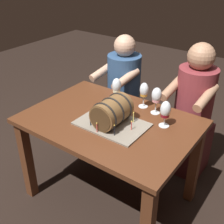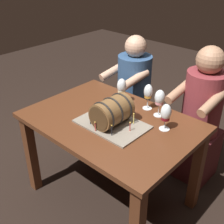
{
  "view_description": "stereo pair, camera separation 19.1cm",
  "coord_description": "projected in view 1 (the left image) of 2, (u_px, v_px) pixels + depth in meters",
  "views": [
    {
      "loc": [
        1.03,
        -1.39,
        1.77
      ],
      "look_at": [
        0.05,
        -0.04,
        0.83
      ],
      "focal_mm": 46.17,
      "sensor_mm": 36.0,
      "label": 1
    },
    {
      "loc": [
        1.18,
        -1.27,
        1.77
      ],
      "look_at": [
        0.05,
        -0.04,
        0.83
      ],
      "focal_mm": 46.17,
      "sensor_mm": 36.0,
      "label": 2
    }
  ],
  "objects": [
    {
      "name": "person_seated_left",
      "position": [
        123.0,
        99.0,
        2.8
      ],
      "size": [
        0.39,
        0.49,
        1.13
      ],
      "color": "#1B2D46",
      "rests_on": "ground"
    },
    {
      "name": "ground_plane",
      "position": [
        110.0,
        195.0,
        2.38
      ],
      "size": [
        8.0,
        8.0,
        0.0
      ],
      "primitive_type": "plane",
      "color": "black"
    },
    {
      "name": "wine_glass_white",
      "position": [
        117.0,
        87.0,
        2.19
      ],
      "size": [
        0.07,
        0.07,
        0.2
      ],
      "color": "white",
      "rests_on": "dining_table"
    },
    {
      "name": "person_seated_right",
      "position": [
        191.0,
        118.0,
        2.43
      ],
      "size": [
        0.37,
        0.46,
        1.17
      ],
      "color": "#4C1B1E",
      "rests_on": "ground"
    },
    {
      "name": "dining_table",
      "position": [
        110.0,
        134.0,
        2.08
      ],
      "size": [
        1.19,
        0.83,
        0.73
      ],
      "color": "#562D19",
      "rests_on": "ground"
    },
    {
      "name": "wine_glass_amber",
      "position": [
        144.0,
        91.0,
        2.12
      ],
      "size": [
        0.07,
        0.07,
        0.2
      ],
      "color": "white",
      "rests_on": "dining_table"
    },
    {
      "name": "wine_glass_red",
      "position": [
        165.0,
        111.0,
        1.89
      ],
      "size": [
        0.07,
        0.07,
        0.19
      ],
      "color": "white",
      "rests_on": "dining_table"
    },
    {
      "name": "barrel_cake",
      "position": [
        112.0,
        113.0,
        1.92
      ],
      "size": [
        0.47,
        0.32,
        0.2
      ],
      "color": "gray",
      "rests_on": "dining_table"
    },
    {
      "name": "wine_glass_rose",
      "position": [
        157.0,
        96.0,
        2.04
      ],
      "size": [
        0.07,
        0.07,
        0.2
      ],
      "color": "white",
      "rests_on": "dining_table"
    }
  ]
}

